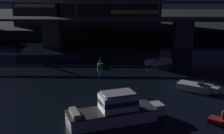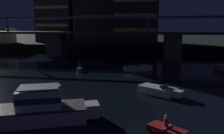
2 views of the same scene
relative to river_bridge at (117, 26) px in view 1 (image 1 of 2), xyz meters
name	(u,v)px [view 1 (image 1 of 2)]	position (x,y,z in m)	size (l,w,h in m)	color
ground_plane	(112,116)	(0.00, -35.91, -4.22)	(400.00, 400.00, 0.00)	black
far_riverbank	(119,19)	(0.00, 48.01, -3.12)	(240.00, 80.00, 2.20)	black
river_bridge	(117,26)	(0.00, 0.00, 0.00)	(87.44, 6.40, 9.38)	#605B51
cabin_cruiser_near_left	(115,111)	(0.34, -37.05, -3.17)	(9.26, 5.44, 2.79)	silver
speedboat_near_center	(196,87)	(9.83, -28.13, -3.81)	(4.85, 3.64, 1.16)	silver
speedboat_near_right	(159,62)	(6.93, -15.11, -3.81)	(4.74, 3.89, 1.16)	silver
speedboat_mid_center	(69,58)	(-8.12, -13.05, -3.81)	(5.23, 2.28, 1.16)	#19234C
channel_buoy	(100,64)	(-2.41, -17.51, -3.75)	(0.90, 0.90, 1.76)	green
dinghy_with_paddler	(224,122)	(10.03, -37.46, -3.95)	(2.76, 2.69, 1.36)	maroon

